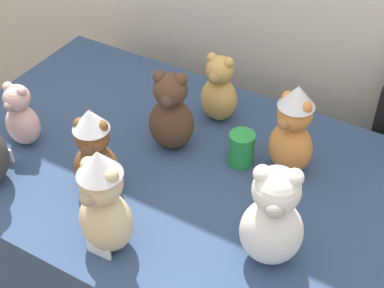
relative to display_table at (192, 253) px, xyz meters
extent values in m
cube|color=navy|center=(0.00, 0.00, 0.00)|extent=(1.66, 0.97, 0.75)
ellipsoid|color=#4C3323|center=(-0.12, 0.08, 0.46)|extent=(0.17, 0.16, 0.18)
sphere|color=#4C3323|center=(-0.12, 0.08, 0.59)|extent=(0.11, 0.11, 0.11)
sphere|color=#4C3323|center=(-0.16, 0.07, 0.63)|extent=(0.04, 0.04, 0.04)
sphere|color=#4C3323|center=(-0.09, 0.09, 0.63)|extent=(0.04, 0.04, 0.04)
sphere|color=#412E23|center=(-0.11, 0.04, 0.58)|extent=(0.04, 0.04, 0.04)
ellipsoid|color=#D17F3D|center=(0.24, 0.17, 0.46)|extent=(0.17, 0.15, 0.17)
sphere|color=#D17F3D|center=(0.24, 0.17, 0.59)|extent=(0.10, 0.10, 0.10)
sphere|color=#D17F3D|center=(0.21, 0.18, 0.63)|extent=(0.04, 0.04, 0.04)
sphere|color=#D17F3D|center=(0.27, 0.16, 0.63)|extent=(0.04, 0.04, 0.04)
sphere|color=#A06536|center=(0.23, 0.13, 0.58)|extent=(0.04, 0.04, 0.04)
cone|color=silver|center=(0.24, 0.17, 0.65)|extent=(0.11, 0.11, 0.07)
ellipsoid|color=brown|center=(-0.20, -0.20, 0.46)|extent=(0.16, 0.15, 0.16)
sphere|color=brown|center=(-0.20, -0.20, 0.58)|extent=(0.10, 0.10, 0.10)
sphere|color=brown|center=(-0.23, -0.21, 0.62)|extent=(0.04, 0.04, 0.04)
sphere|color=brown|center=(-0.17, -0.19, 0.62)|extent=(0.04, 0.04, 0.04)
sphere|color=brown|center=(-0.19, -0.24, 0.57)|extent=(0.04, 0.04, 0.04)
cone|color=silver|center=(-0.20, -0.20, 0.64)|extent=(0.10, 0.10, 0.06)
ellipsoid|color=beige|center=(-0.54, -0.14, 0.44)|extent=(0.12, 0.11, 0.14)
sphere|color=beige|center=(-0.54, -0.14, 0.55)|extent=(0.08, 0.08, 0.08)
sphere|color=beige|center=(-0.57, -0.14, 0.58)|extent=(0.03, 0.03, 0.03)
sphere|color=beige|center=(-0.51, -0.14, 0.58)|extent=(0.03, 0.03, 0.03)
sphere|color=#A88783|center=(-0.54, -0.18, 0.54)|extent=(0.04, 0.04, 0.04)
ellipsoid|color=#CCB78E|center=(-0.05, -0.35, 0.47)|extent=(0.16, 0.14, 0.18)
sphere|color=#CCB78E|center=(-0.05, -0.35, 0.60)|extent=(0.11, 0.11, 0.11)
sphere|color=#CCB78E|center=(-0.09, -0.35, 0.65)|extent=(0.04, 0.04, 0.04)
sphere|color=#CCB78E|center=(-0.02, -0.35, 0.65)|extent=(0.04, 0.04, 0.04)
sphere|color=#9D8E71|center=(-0.06, -0.40, 0.59)|extent=(0.05, 0.05, 0.05)
cone|color=silver|center=(-0.05, -0.35, 0.67)|extent=(0.12, 0.12, 0.07)
ellipsoid|color=tan|center=(-0.07, 0.29, 0.45)|extent=(0.13, 0.11, 0.16)
sphere|color=tan|center=(-0.07, 0.29, 0.57)|extent=(0.09, 0.09, 0.09)
sphere|color=tan|center=(-0.09, 0.29, 0.60)|extent=(0.03, 0.03, 0.03)
sphere|color=tan|center=(-0.04, 0.29, 0.60)|extent=(0.03, 0.03, 0.03)
sphere|color=olive|center=(-0.06, 0.25, 0.56)|extent=(0.04, 0.04, 0.04)
ellipsoid|color=white|center=(0.33, -0.17, 0.47)|extent=(0.20, 0.19, 0.20)
sphere|color=white|center=(0.33, -0.17, 0.62)|extent=(0.12, 0.12, 0.12)
sphere|color=white|center=(0.30, -0.19, 0.67)|extent=(0.04, 0.04, 0.04)
sphere|color=white|center=(0.37, -0.16, 0.67)|extent=(0.04, 0.04, 0.04)
sphere|color=#B4B3AF|center=(0.35, -0.22, 0.61)|extent=(0.05, 0.05, 0.05)
cylinder|color=#238C3D|center=(0.10, 0.12, 0.43)|extent=(0.08, 0.08, 0.11)
cube|color=white|center=(-0.05, -0.39, 0.40)|extent=(0.07, 0.01, 0.05)
cube|color=white|center=(-0.54, -0.24, 0.40)|extent=(0.07, 0.02, 0.05)
camera|label=1|loc=(0.66, -1.12, 1.60)|focal=54.80mm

